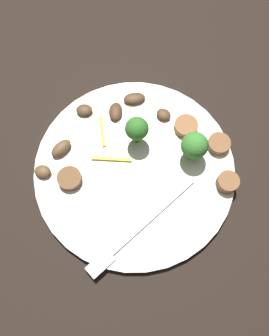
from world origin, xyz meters
TOP-DOWN VIEW (x-y plane):
  - ground_plane at (0.00, 0.00)m, footprint 1.40×1.40m
  - plate at (0.00, 0.00)m, footprint 0.27×0.27m
  - fork at (0.06, 0.07)m, footprint 0.18×0.02m
  - broccoli_floret_0 at (-0.03, -0.03)m, footprint 0.03×0.03m
  - broccoli_floret_1 at (-0.07, 0.04)m, footprint 0.04×0.04m
  - sausage_slice_0 at (-0.08, 0.10)m, footprint 0.04×0.04m
  - sausage_slice_1 at (0.08, -0.04)m, footprint 0.04×0.04m
  - sausage_slice_2 at (-0.09, -0.00)m, footprint 0.04×0.04m
  - sausage_slice_3 at (-0.11, 0.05)m, footprint 0.04×0.04m
  - mushroom_0 at (-0.07, -0.08)m, footprint 0.04×0.03m
  - mushroom_1 at (-0.08, -0.03)m, footprint 0.02×0.03m
  - mushroom_2 at (-0.00, -0.11)m, footprint 0.03×0.03m
  - mushroom_3 at (-0.03, -0.08)m, footprint 0.03×0.03m
  - mushroom_4 at (0.06, -0.09)m, footprint 0.03×0.02m
  - mushroom_5 at (0.10, -0.07)m, footprint 0.03×0.03m
  - pepper_strip_0 at (0.02, -0.03)m, footprint 0.04×0.04m
  - pepper_strip_1 at (0.00, -0.07)m, footprint 0.03×0.04m

SIDE VIEW (x-z plane):
  - ground_plane at x=0.00m, z-range 0.00..0.00m
  - plate at x=0.00m, z-range 0.00..0.01m
  - pepper_strip_1 at x=0.00m, z-range 0.01..0.01m
  - fork at x=0.06m, z-range 0.01..0.01m
  - pepper_strip_0 at x=0.02m, z-range 0.01..0.02m
  - mushroom_3 at x=-0.03m, z-range 0.01..0.02m
  - mushroom_1 at x=-0.08m, z-range 0.01..0.02m
  - mushroom_0 at x=-0.07m, z-range 0.01..0.02m
  - mushroom_2 at x=0.00m, z-range 0.01..0.02m
  - mushroom_5 at x=0.10m, z-range 0.01..0.02m
  - sausage_slice_2 at x=-0.09m, z-range 0.01..0.02m
  - sausage_slice_1 at x=0.08m, z-range 0.01..0.02m
  - sausage_slice_3 at x=-0.11m, z-range 0.01..0.02m
  - mushroom_4 at x=0.06m, z-range 0.01..0.02m
  - sausage_slice_0 at x=-0.08m, z-range 0.01..0.03m
  - broccoli_floret_1 at x=-0.07m, z-range 0.02..0.07m
  - broccoli_floret_0 at x=-0.03m, z-range 0.02..0.07m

